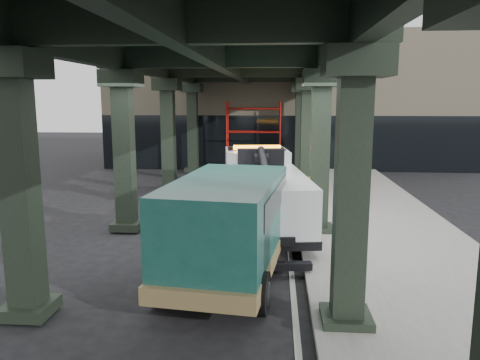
% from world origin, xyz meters
% --- Properties ---
extents(ground, '(90.00, 90.00, 0.00)m').
position_xyz_m(ground, '(0.00, 0.00, 0.00)').
color(ground, black).
rests_on(ground, ground).
extents(sidewalk, '(5.00, 40.00, 0.15)m').
position_xyz_m(sidewalk, '(4.50, 2.00, 0.07)').
color(sidewalk, gray).
rests_on(sidewalk, ground).
extents(lane_stripe, '(0.12, 38.00, 0.01)m').
position_xyz_m(lane_stripe, '(1.70, 2.00, 0.01)').
color(lane_stripe, silver).
rests_on(lane_stripe, ground).
extents(viaduct, '(7.40, 32.00, 6.40)m').
position_xyz_m(viaduct, '(-0.40, 2.00, 5.46)').
color(viaduct, black).
rests_on(viaduct, ground).
extents(building, '(22.00, 10.00, 8.00)m').
position_xyz_m(building, '(2.00, 20.00, 4.00)').
color(building, '#C6B793').
rests_on(building, ground).
extents(scaffolding, '(3.08, 0.88, 4.00)m').
position_xyz_m(scaffolding, '(0.00, 14.64, 2.11)').
color(scaffolding, red).
rests_on(scaffolding, ground).
extents(tow_truck, '(3.17, 8.20, 2.62)m').
position_xyz_m(tow_truck, '(0.82, 2.99, 1.28)').
color(tow_truck, black).
rests_on(tow_truck, ground).
extents(towed_van, '(2.98, 6.11, 2.39)m').
position_xyz_m(towed_van, '(0.25, -1.55, 1.28)').
color(towed_van, '#12433B').
rests_on(towed_van, ground).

